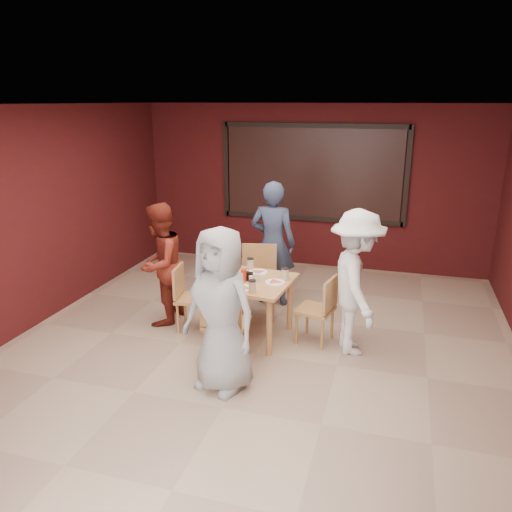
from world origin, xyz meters
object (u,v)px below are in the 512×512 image
(dining_table, at_px, (251,287))
(chair_left, at_px, (188,294))
(chair_right, at_px, (321,306))
(diner_front, at_px, (221,310))
(diner_right, at_px, (356,283))
(diner_back, at_px, (273,244))
(chair_front, at_px, (224,320))
(chair_back, at_px, (259,276))
(diner_left, at_px, (160,264))

(dining_table, relative_size, chair_left, 1.23)
(chair_right, bearing_deg, diner_front, -123.02)
(chair_left, bearing_deg, chair_right, 2.31)
(chair_left, relative_size, diner_right, 0.50)
(chair_left, relative_size, diner_back, 0.47)
(chair_front, xyz_separation_m, chair_left, (-0.77, 0.75, -0.07))
(dining_table, distance_m, chair_left, 0.87)
(chair_back, bearing_deg, chair_right, -33.26)
(dining_table, height_order, diner_right, diner_right)
(chair_front, distance_m, chair_left, 1.08)
(chair_back, height_order, diner_right, diner_right)
(diner_back, bearing_deg, chair_back, 82.81)
(chair_back, bearing_deg, dining_table, -81.84)
(chair_back, height_order, diner_back, diner_back)
(diner_left, bearing_deg, chair_left, 78.99)
(dining_table, xyz_separation_m, diner_right, (1.26, -0.01, 0.19))
(chair_back, relative_size, diner_right, 0.57)
(chair_front, xyz_separation_m, chair_back, (-0.02, 1.45, 0.01))
(chair_back, xyz_separation_m, chair_right, (0.95, -0.62, -0.07))
(chair_front, bearing_deg, chair_back, 90.87)
(dining_table, relative_size, diner_back, 0.58)
(chair_front, bearing_deg, diner_left, 144.33)
(diner_front, bearing_deg, diner_back, 110.45)
(chair_front, xyz_separation_m, diner_back, (0.05, 1.91, 0.35))
(chair_right, bearing_deg, chair_left, -177.69)
(chair_back, xyz_separation_m, diner_right, (1.35, -0.70, 0.30))
(dining_table, distance_m, chair_back, 0.70)
(chair_front, height_order, diner_back, diner_back)
(dining_table, xyz_separation_m, diner_front, (0.04, -1.18, 0.20))
(diner_right, bearing_deg, diner_back, 29.02)
(dining_table, relative_size, diner_front, 0.61)
(dining_table, xyz_separation_m, chair_front, (-0.08, -0.76, -0.11))
(chair_left, relative_size, diner_left, 0.52)
(dining_table, xyz_separation_m, chair_back, (-0.10, 0.69, -0.11))
(diner_right, bearing_deg, chair_back, 43.99)
(chair_front, xyz_separation_m, chair_right, (0.93, 0.82, -0.06))
(chair_left, distance_m, diner_left, 0.54)
(chair_front, relative_size, diner_right, 0.57)
(diner_left, bearing_deg, chair_back, 119.50)
(chair_left, bearing_deg, diner_front, -52.84)
(chair_right, relative_size, diner_right, 0.50)
(chair_front, distance_m, chair_back, 1.45)
(chair_back, bearing_deg, chair_left, -137.32)
(chair_back, xyz_separation_m, chair_left, (-0.75, -0.69, -0.07))
(chair_back, distance_m, diner_back, 0.58)
(chair_left, distance_m, chair_right, 1.70)
(chair_back, xyz_separation_m, diner_front, (0.14, -1.87, 0.30))
(chair_back, relative_size, diner_front, 0.57)
(chair_left, relative_size, diner_front, 0.49)
(diner_back, bearing_deg, chair_left, 56.20)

